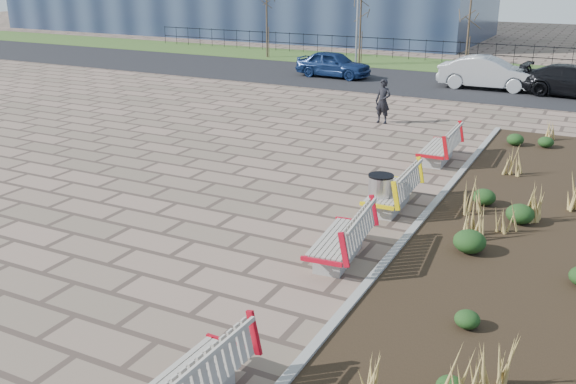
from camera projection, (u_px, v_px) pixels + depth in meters
The scene contains 18 objects.
ground at pixel (142, 274), 11.85m from camera, with size 120.00×120.00×0.00m, color #7A6153.
planting_bed at pixel (535, 237), 13.33m from camera, with size 4.50×18.00×0.10m, color black.
planting_curb at pixel (425, 217), 14.33m from camera, with size 0.16×18.00×0.15m, color gray.
grass_verge_far at pixel (471, 68), 35.31m from camera, with size 80.00×5.00×0.04m, color #33511E.
road at pixel (443, 85), 30.28m from camera, with size 80.00×7.00×0.02m, color black.
bench_a at pixel (184, 378), 8.05m from camera, with size 0.90×2.10×1.00m, color #AD0B1B, non-canonical shape.
bench_b at pixel (339, 236), 12.24m from camera, with size 0.90×2.10×1.00m, color red, non-canonical shape.
bench_c at pixel (391, 189), 14.83m from camera, with size 0.90×2.10×1.00m, color yellow, non-canonical shape.
bench_d at pixel (439, 145), 18.41m from camera, with size 0.90×2.10×1.00m, color red, non-canonical shape.
litter_bin at pixel (380, 195), 14.50m from camera, with size 0.55×0.55×0.93m, color #B2B2B7.
pedestrian at pixel (383, 101), 22.83m from camera, with size 0.58×0.38×1.58m, color black.
car_blue at pixel (333, 64), 32.16m from camera, with size 1.52×3.78×1.29m, color navy.
car_silver at pixel (488, 73), 29.06m from camera, with size 1.53×4.39×1.45m, color #999CA0.
tree_a at pixel (267, 23), 38.53m from camera, with size 1.40×1.40×4.00m, color #4C3D2D, non-canonical shape.
tree_b at pixel (360, 28), 35.95m from camera, with size 1.40×1.40×4.00m, color #4C3D2D, non-canonical shape.
tree_c at pixel (468, 32), 33.37m from camera, with size 1.40×1.40×4.00m, color #4C3D2D, non-canonical shape.
lamp_west at pixel (358, 10), 35.20m from camera, with size 0.24×0.60×6.00m, color gray, non-canonical shape.
railing_fence at pixel (478, 53), 36.36m from camera, with size 44.00×0.10×1.20m, color black, non-canonical shape.
Camera 1 is at (7.27, -8.24, 5.40)m, focal length 40.00 mm.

